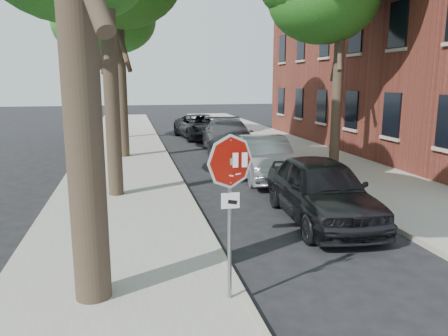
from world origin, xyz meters
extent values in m
plane|color=black|center=(0.00, 0.00, 0.00)|extent=(120.00, 120.00, 0.00)
cube|color=gray|center=(-2.50, 12.00, 0.06)|extent=(4.00, 55.00, 0.12)
cube|color=gray|center=(6.00, 12.00, 0.06)|extent=(4.00, 55.00, 0.12)
cube|color=#9E9384|center=(-0.45, 12.00, 0.07)|extent=(0.12, 55.00, 0.13)
cube|color=#9E9384|center=(3.95, 12.00, 0.07)|extent=(0.12, 55.00, 0.13)
cylinder|color=gray|center=(-0.70, 0.00, 1.42)|extent=(0.06, 0.06, 2.60)
cube|color=#99999E|center=(-0.70, -0.03, 2.32)|extent=(0.05, 0.06, 0.10)
cylinder|color=#99999E|center=(-0.70, -0.03, 2.32)|extent=(0.76, 0.32, 0.82)
cylinder|color=white|center=(-0.70, -0.05, 2.32)|extent=(0.76, 0.32, 0.82)
cylinder|color=#B91207|center=(-0.70, -0.05, 2.32)|extent=(0.68, 0.29, 0.74)
cube|color=white|center=(-0.91, -0.06, 2.34)|extent=(0.08, 0.00, 0.22)
cube|color=white|center=(-0.77, -0.06, 2.34)|extent=(0.08, 0.00, 0.22)
cube|color=white|center=(-0.63, -0.06, 2.34)|extent=(0.08, 0.00, 0.22)
cube|color=white|center=(-0.49, -0.06, 2.34)|extent=(0.08, 0.00, 0.22)
cube|color=silver|center=(-0.81, -0.07, 2.13)|extent=(0.08, 0.00, 0.03)
cube|color=silver|center=(-0.70, -0.07, 2.11)|extent=(0.08, 0.00, 0.03)
cube|color=silver|center=(-0.59, -0.07, 2.13)|extent=(0.08, 0.00, 0.03)
cube|color=white|center=(-0.70, -0.04, 1.72)|extent=(0.28, 0.02, 0.24)
cube|color=black|center=(-0.67, -0.05, 1.70)|extent=(0.15, 0.00, 0.08)
cylinder|color=black|center=(-2.60, 7.00, 4.87)|extent=(0.44, 0.44, 9.50)
cylinder|color=black|center=(-2.40, 14.00, 5.12)|extent=(0.48, 0.48, 10.00)
cylinder|color=black|center=(-2.70, 21.00, 4.62)|extent=(0.40, 0.40, 9.00)
ellipsoid|color=#144B11|center=(-2.70, 21.00, 7.14)|extent=(4.16, 4.16, 3.33)
ellipsoid|color=#144B11|center=(-3.46, 21.76, 6.76)|extent=(3.78, 3.78, 3.02)
cylinder|color=black|center=(6.00, 10.00, 4.62)|extent=(0.40, 0.40, 9.00)
imported|color=black|center=(2.52, 3.67, 0.81)|extent=(2.23, 4.87, 1.62)
imported|color=gray|center=(2.60, 8.66, 0.76)|extent=(1.99, 4.74, 1.52)
imported|color=#434448|center=(2.60, 14.57, 0.81)|extent=(2.78, 5.80, 1.63)
imported|color=black|center=(2.17, 20.32, 0.73)|extent=(2.99, 5.51, 1.47)
camera|label=1|loc=(-2.15, -6.21, 3.49)|focal=35.00mm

